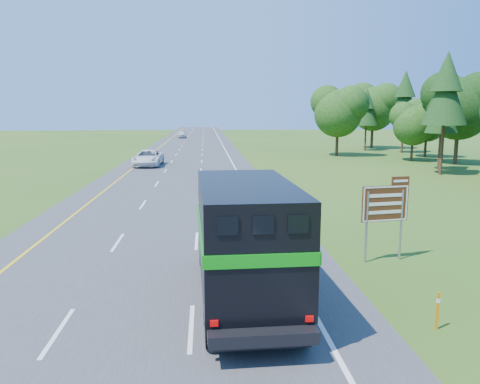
% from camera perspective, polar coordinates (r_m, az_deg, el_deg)
% --- Properties ---
extents(ground, '(300.00, 300.00, 0.00)m').
position_cam_1_polar(ground, '(12.22, -15.42, -20.18)').
color(ground, '#275416').
rests_on(ground, ground).
extents(road, '(15.00, 260.00, 0.04)m').
position_cam_1_polar(road, '(60.72, -6.42, 4.00)').
color(road, '#38383A').
rests_on(road, ground).
extents(lane_markings, '(11.15, 260.00, 0.01)m').
position_cam_1_polar(lane_markings, '(60.72, -6.42, 4.02)').
color(lane_markings, yellow).
rests_on(lane_markings, road).
extents(tree_wall_right, '(16.00, 100.00, 12.00)m').
position_cam_1_polar(tree_wall_right, '(46.83, 26.48, 8.70)').
color(tree_wall_right, black).
rests_on(tree_wall_right, ground).
extents(horse_truck, '(3.04, 8.91, 3.91)m').
position_cam_1_polar(horse_truck, '(14.89, 0.44, -5.42)').
color(horse_truck, black).
rests_on(horse_truck, road).
extents(white_suv, '(3.15, 6.48, 1.78)m').
position_cam_1_polar(white_suv, '(53.56, -11.14, 4.09)').
color(white_suv, white).
rests_on(white_suv, road).
extents(far_car, '(1.98, 4.71, 1.59)m').
position_cam_1_polar(far_car, '(110.43, -7.11, 6.97)').
color(far_car, silver).
rests_on(far_car, road).
extents(exit_sign, '(2.03, 0.39, 3.47)m').
position_cam_1_polar(exit_sign, '(19.72, 17.35, -1.74)').
color(exit_sign, gray).
rests_on(exit_sign, ground).
extents(delineator, '(0.09, 0.05, 1.10)m').
position_cam_1_polar(delineator, '(14.52, 22.95, -13.06)').
color(delineator, orange).
rests_on(delineator, ground).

